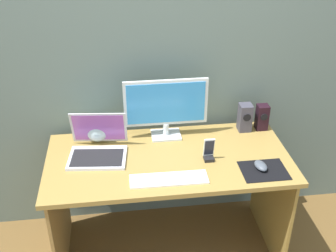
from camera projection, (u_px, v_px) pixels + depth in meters
name	position (u px, v px, depth m)	size (l,w,h in m)	color
ground_plane	(168.00, 247.00, 2.76)	(8.00, 8.00, 0.00)	brown
wall_back	(160.00, 44.00, 2.48)	(6.00, 0.04, 2.50)	slate
desk	(168.00, 178.00, 2.47)	(1.39, 0.67, 0.72)	olive
monitor	(166.00, 106.00, 2.49)	(0.50, 0.14, 0.38)	silver
speaker_right	(262.00, 117.00, 2.63)	(0.07, 0.07, 0.17)	black
speaker_near_monitor	(245.00, 117.00, 2.62)	(0.08, 0.08, 0.18)	#3E3D4A
laptop	(98.00, 147.00, 2.40)	(0.35, 0.32, 0.23)	silver
fishbowl	(98.00, 128.00, 2.52)	(0.16, 0.16, 0.16)	silver
keyboard_external	(169.00, 179.00, 2.21)	(0.41, 0.12, 0.01)	white
mousepad	(264.00, 170.00, 2.28)	(0.25, 0.20, 0.00)	black
mouse	(261.00, 166.00, 2.29)	(0.06, 0.10, 0.04)	#49515B
phone_in_dock	(209.00, 152.00, 2.35)	(0.06, 0.05, 0.14)	black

